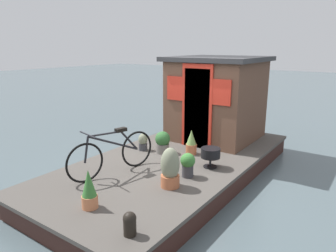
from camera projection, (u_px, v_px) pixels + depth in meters
name	position (u px, v px, depth m)	size (l,w,h in m)	color
ground_plane	(174.00, 177.00, 6.29)	(60.00, 60.00, 0.00)	#4C5B60
houseboat_deck	(174.00, 168.00, 6.24)	(5.79, 2.77, 0.39)	#4C4742
houseboat_cabin	(217.00, 98.00, 7.36)	(2.03, 2.00, 1.92)	brown
bicycle	(113.00, 153.00, 5.36)	(1.67, 0.54, 0.80)	black
potted_plant_ivy	(163.00, 142.00, 6.46)	(0.31, 0.31, 0.45)	slate
potted_plant_succulent	(143.00, 142.00, 6.64)	(0.19, 0.19, 0.36)	#38383D
potted_plant_thyme	(89.00, 190.00, 4.24)	(0.22, 0.22, 0.55)	#C6754C
potted_plant_lavender	(191.00, 143.00, 6.39)	(0.22, 0.22, 0.51)	#B2603D
potted_plant_mint	(170.00, 169.00, 4.88)	(0.30, 0.30, 0.64)	#B2603D
potted_plant_fern	(188.00, 164.00, 5.28)	(0.25, 0.25, 0.41)	#38383D
charcoal_grill	(210.00, 154.00, 5.68)	(0.35, 0.35, 0.36)	black
mooring_bollard	(130.00, 223.00, 3.65)	(0.16, 0.16, 0.29)	black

